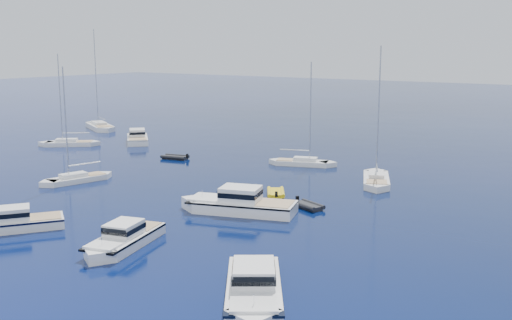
{
  "coord_description": "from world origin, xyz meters",
  "views": [
    {
      "loc": [
        26.39,
        -25.66,
        13.53
      ],
      "look_at": [
        -7.17,
        23.77,
        2.2
      ],
      "focal_mm": 42.52,
      "sensor_mm": 36.0,
      "label": 1
    }
  ],
  "objects_px": {
    "motor_cruiser_right": "(254,300)",
    "tender_yellow": "(276,195)",
    "motor_cruiser_near": "(123,247)",
    "sailboat_fore": "(77,182)"
  },
  "relations": [
    {
      "from": "tender_yellow",
      "to": "motor_cruiser_near",
      "type": "bearing_deg",
      "value": -126.53
    },
    {
      "from": "motor_cruiser_right",
      "to": "tender_yellow",
      "type": "height_order",
      "value": "motor_cruiser_right"
    },
    {
      "from": "motor_cruiser_right",
      "to": "tender_yellow",
      "type": "relative_size",
      "value": 2.87
    },
    {
      "from": "motor_cruiser_near",
      "to": "sailboat_fore",
      "type": "bearing_deg",
      "value": -46.73
    },
    {
      "from": "motor_cruiser_near",
      "to": "motor_cruiser_right",
      "type": "bearing_deg",
      "value": 154.55
    },
    {
      "from": "sailboat_fore",
      "to": "motor_cruiser_right",
      "type": "bearing_deg",
      "value": 169.99
    },
    {
      "from": "motor_cruiser_right",
      "to": "tender_yellow",
      "type": "bearing_deg",
      "value": -95.0
    },
    {
      "from": "motor_cruiser_right",
      "to": "sailboat_fore",
      "type": "height_order",
      "value": "sailboat_fore"
    },
    {
      "from": "motor_cruiser_near",
      "to": "tender_yellow",
      "type": "relative_size",
      "value": 2.49
    },
    {
      "from": "motor_cruiser_near",
      "to": "motor_cruiser_right",
      "type": "height_order",
      "value": "motor_cruiser_right"
    }
  ]
}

